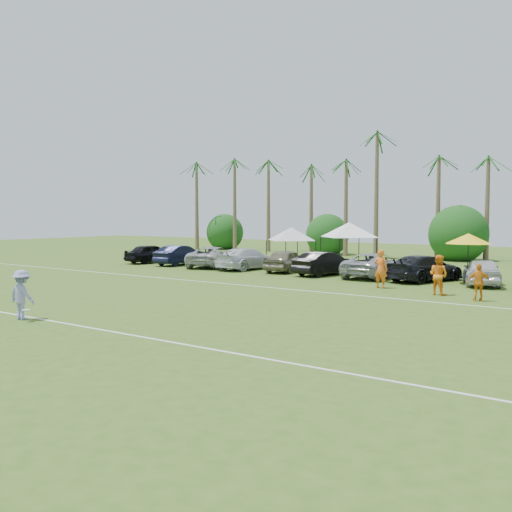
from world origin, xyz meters
The scene contains 28 objects.
field_lines centered at (0.00, 8.00, 0.01)m, with size 80.00×12.10×0.01m.
palm_tree_0 centered at (-22.00, 38.00, 7.48)m, with size 2.40×2.40×8.90m.
palm_tree_1 centered at (-17.00, 38.00, 8.35)m, with size 2.40×2.40×9.90m.
palm_tree_2 centered at (-12.00, 38.00, 9.21)m, with size 2.40×2.40×10.90m.
palm_tree_3 centered at (-8.00, 38.00, 10.06)m, with size 2.40×2.40×11.90m.
palm_tree_4 centered at (-4.00, 38.00, 7.48)m, with size 2.40×2.40×8.90m.
palm_tree_5 centered at (0.00, 38.00, 8.35)m, with size 2.40×2.40×9.90m.
palm_tree_6 centered at (4.00, 38.00, 9.21)m, with size 2.40×2.40×10.90m.
palm_tree_7 centered at (8.00, 38.00, 10.06)m, with size 2.40×2.40×11.90m.
bush_tree_0 centered at (-19.00, 39.00, 1.80)m, with size 4.00×4.00×4.00m.
bush_tree_1 centered at (-6.00, 39.00, 1.80)m, with size 4.00×4.00×4.00m.
bush_tree_2 centered at (6.00, 39.00, 1.80)m, with size 4.00×4.00×4.00m.
sideline_player_a centered at (7.89, 17.12, 0.98)m, with size 0.71×0.47×1.96m, color orange.
sideline_player_b centered at (11.05, 16.35, 0.93)m, with size 0.90×0.70×1.86m, color orange.
sideline_player_c centered at (13.07, 15.46, 0.81)m, with size 0.95×0.39×1.61m, color orange.
canopy_tent_left centered at (-2.40, 25.15, 2.79)m, with size 4.03×4.03×3.26m.
canopy_tent_right centered at (1.17, 27.20, 3.16)m, with size 4.56×4.56×3.69m.
market_umbrella centered at (11.02, 21.36, 2.44)m, with size 2.44×2.44×2.72m.
frisbee_player centered at (1.01, 1.60, 0.88)m, with size 1.23×0.74×1.77m.
parked_car_0 centered at (-12.62, 21.19, 0.73)m, with size 1.71×4.26×1.45m, color black.
parked_car_1 centered at (-9.57, 21.17, 0.73)m, with size 1.54×4.41×1.45m, color black.
parked_car_2 centered at (-6.53, 21.24, 0.73)m, with size 2.41×5.23×1.45m, color #ACACAE.
parked_car_3 centered at (-3.48, 21.22, 0.73)m, with size 2.03×5.00×1.45m, color silver.
parked_car_4 centered at (-0.44, 21.43, 0.73)m, with size 1.71×4.26×1.45m, color #777057.
parked_car_5 centered at (2.61, 20.98, 0.73)m, with size 1.54×4.41×1.45m, color black.
parked_car_6 centered at (5.65, 21.48, 0.73)m, with size 2.41×5.23×1.45m, color #9D9FA3.
parked_car_7 centered at (8.70, 21.38, 0.73)m, with size 2.03×5.00×1.45m, color black.
parked_car_8 centered at (11.75, 21.34, 0.73)m, with size 1.71×4.26×1.45m, color silver.
Camera 1 is at (19.30, -9.91, 3.71)m, focal length 40.00 mm.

